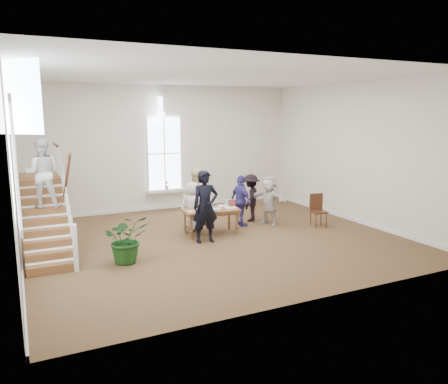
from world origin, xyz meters
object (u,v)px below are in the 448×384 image
elderly_woman (192,206)px  floor_plant (127,239)px  woman_cluster_c (269,200)px  library_table (212,212)px  side_chair (318,208)px  woman_cluster_b (251,198)px  police_officer (205,207)px  woman_cluster_a (241,201)px  person_yellow (195,197)px

elderly_woman → floor_plant: bearing=40.2°
elderly_woman → woman_cluster_c: size_ratio=0.94×
library_table → side_chair: size_ratio=1.61×
elderly_woman → woman_cluster_b: 2.19m
police_officer → woman_cluster_a: (1.67, 1.09, -0.19)m
elderly_woman → woman_cluster_a: bearing=175.2°
library_table → floor_plant: bearing=-150.1°
elderly_woman → person_yellow: size_ratio=0.82×
woman_cluster_c → floor_plant: (-4.92, -1.62, -0.21)m
police_officer → side_chair: (3.85, 0.07, -0.42)m
floor_plant → elderly_woman: bearing=39.1°
woman_cluster_a → side_chair: (2.18, -1.02, -0.23)m
library_table → woman_cluster_c: 2.11m
library_table → person_yellow: person_yellow is taller
police_officer → woman_cluster_a: police_officer is taller
woman_cluster_c → police_officer: bearing=-93.2°
woman_cluster_a → floor_plant: woman_cluster_a is taller
police_officer → elderly_woman: police_officer is taller
police_officer → woman_cluster_a: bearing=37.5°
woman_cluster_b → woman_cluster_c: (0.30, -0.65, 0.02)m
woman_cluster_b → woman_cluster_c: woman_cluster_c is taller
woman_cluster_a → woman_cluster_b: size_ratio=1.04×
police_officer → elderly_woman: bearing=89.9°
elderly_woman → side_chair: size_ratio=1.47×
police_officer → woman_cluster_b: size_ratio=1.28×
elderly_woman → woman_cluster_c: bearing=172.8°
woman_cluster_c → side_chair: woman_cluster_c is taller
person_yellow → woman_cluster_a: bearing=144.2°
woman_cluster_a → floor_plant: bearing=106.0°
library_table → woman_cluster_c: size_ratio=1.04×
elderly_woman → person_yellow: bearing=-119.8°
police_officer → woman_cluster_b: 2.75m
elderly_woman → floor_plant: 3.15m
police_officer → woman_cluster_b: police_officer is taller
library_table → person_yellow: bearing=97.8°
woman_cluster_c → woman_cluster_b: bearing=-177.5°
woman_cluster_c → side_chair: (1.28, -0.82, -0.22)m
person_yellow → side_chair: (3.45, -1.68, -0.34)m
floor_plant → side_chair: floor_plant is taller
elderly_woman → woman_cluster_c: woman_cluster_c is taller
person_yellow → woman_cluster_c: person_yellow is taller
police_officer → woman_cluster_c: bearing=23.5°
person_yellow → woman_cluster_b: (1.87, -0.21, -0.14)m
person_yellow → elderly_woman: bearing=50.8°
library_table → police_officer: size_ratio=0.83×
elderly_woman → person_yellow: (0.30, 0.50, 0.16)m
library_table → person_yellow: size_ratio=0.90×
police_officer → woman_cluster_c: (2.57, 0.89, -0.20)m
police_officer → floor_plant: bearing=-158.1°
woman_cluster_b → woman_cluster_a: bearing=-12.1°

